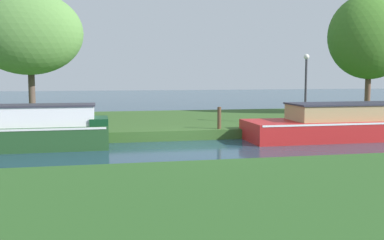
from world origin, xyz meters
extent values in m
plane|color=#1E3B4E|center=(0.00, 0.00, 0.00)|extent=(120.00, 120.00, 0.00)
cube|color=#335724|center=(0.00, 7.00, 0.20)|extent=(72.00, 10.00, 0.40)
cube|color=#2A5521|center=(0.00, -9.00, 0.20)|extent=(72.00, 10.00, 0.40)
cube|color=white|center=(-6.28, 1.20, 1.16)|extent=(5.65, 1.34, 0.67)
cube|color=#302E3A|center=(-6.28, 1.20, 1.53)|extent=(5.75, 1.41, 0.06)
cube|color=#0E391D|center=(-3.30, 1.20, 0.94)|extent=(0.64, 1.48, 0.25)
cube|color=#B21E1E|center=(6.90, 1.20, 0.39)|extent=(9.10, 2.40, 0.78)
cube|color=white|center=(6.90, 1.20, 0.74)|extent=(8.92, 2.43, 0.07)
cube|color=tan|center=(6.72, 1.20, 1.09)|extent=(5.02, 1.82, 0.61)
cube|color=#2A2A38|center=(6.72, 1.20, 1.42)|extent=(5.12, 1.92, 0.06)
cylinder|color=brown|center=(-6.64, 9.13, 1.95)|extent=(0.33, 0.33, 3.11)
ellipsoid|color=#598A41|center=(-6.64, 8.53, 4.65)|extent=(5.36, 3.44, 4.15)
cylinder|color=brown|center=(11.43, 7.29, 1.90)|extent=(0.31, 0.31, 2.99)
ellipsoid|color=#3E7326|center=(11.43, 7.23, 4.68)|extent=(4.91, 3.22, 4.67)
cylinder|color=#333338|center=(5.74, 3.36, 1.83)|extent=(0.10, 0.10, 2.86)
sphere|color=white|center=(5.74, 3.36, 3.38)|extent=(0.24, 0.24, 0.24)
cylinder|color=#513824|center=(1.48, 2.34, 0.84)|extent=(0.15, 0.15, 0.89)
camera|label=1|loc=(-3.30, -14.90, 2.58)|focal=41.46mm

